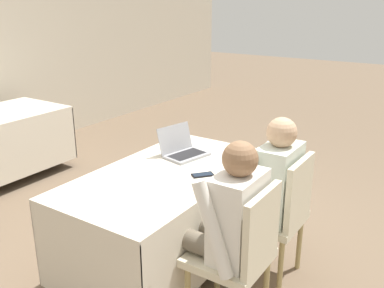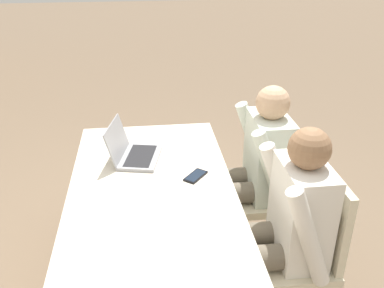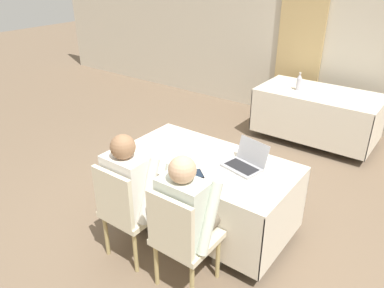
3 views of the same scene
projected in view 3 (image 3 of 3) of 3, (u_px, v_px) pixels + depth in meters
name	position (u px, v px, depth m)	size (l,w,h in m)	color
ground_plane	(205.00, 225.00, 3.73)	(24.00, 24.00, 0.00)	brown
wall_back	(334.00, 36.00, 5.49)	(12.00, 0.06, 2.70)	beige
curtain_panel	(301.00, 35.00, 5.71)	(0.72, 0.04, 2.65)	tan
conference_table_near	(206.00, 176.00, 3.47)	(1.63, 0.88, 0.74)	beige
conference_table_far	(318.00, 104.00, 5.20)	(1.63, 0.88, 0.74)	beige
laptop	(245.00, 163.00, 3.26)	(0.37, 0.34, 0.22)	#99999E
cell_phone	(198.00, 174.00, 3.17)	(0.16, 0.15, 0.01)	black
paper_beside_laptop	(190.00, 143.00, 3.71)	(0.27, 0.34, 0.00)	white
water_bottle	(299.00, 82.00, 5.15)	(0.07, 0.07, 0.25)	#B7B7C1
chair_near_left	(126.00, 209.00, 3.11)	(0.44, 0.44, 0.92)	tan
chair_near_right	(181.00, 236.00, 2.81)	(0.44, 0.44, 0.92)	tan
person_checkered_shirt	(134.00, 187.00, 3.12)	(0.50, 0.52, 1.18)	#665B4C
person_white_shirt	(189.00, 212.00, 2.81)	(0.50, 0.52, 1.18)	#665B4C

